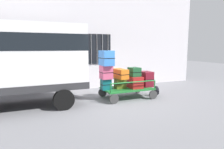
% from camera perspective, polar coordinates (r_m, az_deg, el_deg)
% --- Properties ---
extents(ground_plane, '(40.00, 40.00, 0.00)m').
position_cam_1_polar(ground_plane, '(7.92, 1.51, -7.38)').
color(ground_plane, gray).
extents(building_wall, '(12.00, 0.38, 5.00)m').
position_cam_1_polar(building_wall, '(10.18, -4.89, 10.18)').
color(building_wall, silver).
rests_on(building_wall, ground).
extents(van, '(4.91, 2.09, 2.88)m').
position_cam_1_polar(van, '(7.52, -27.24, 4.56)').
color(van, white).
rests_on(van, ground).
extents(luggage_cart, '(2.10, 1.28, 0.42)m').
position_cam_1_polar(luggage_cart, '(8.19, 4.44, -4.38)').
color(luggage_cart, '#1E722D').
rests_on(luggage_cart, ground).
extents(cart_railing, '(1.99, 1.14, 0.36)m').
position_cam_1_polar(cart_railing, '(8.12, 4.46, -1.89)').
color(cart_railing, '#1E722D').
rests_on(cart_railing, luggage_cart).
extents(suitcase_left_bottom, '(0.39, 0.29, 0.44)m').
position_cam_1_polar(suitcase_left_bottom, '(7.77, -1.71, -2.89)').
color(suitcase_left_bottom, '#0F5960').
rests_on(suitcase_left_bottom, luggage_cart).
extents(suitcase_left_middle, '(0.44, 0.45, 0.53)m').
position_cam_1_polar(suitcase_left_middle, '(7.69, -1.72, 0.67)').
color(suitcase_left_middle, '#CC4C72').
rests_on(suitcase_left_middle, suitcase_left_bottom).
extents(suitcase_left_top, '(0.44, 0.67, 0.58)m').
position_cam_1_polar(suitcase_left_top, '(7.61, -1.64, 4.80)').
color(suitcase_left_top, '#3372C6').
rests_on(suitcase_left_top, suitcase_left_middle).
extents(suitcase_midleft_bottom, '(0.48, 0.30, 0.41)m').
position_cam_1_polar(suitcase_midleft_bottom, '(8.02, 2.40, -2.63)').
color(suitcase_midleft_bottom, '#4C5119').
rests_on(suitcase_midleft_bottom, luggage_cart).
extents(suitcase_midleft_middle, '(0.45, 0.81, 0.39)m').
position_cam_1_polar(suitcase_midleft_middle, '(7.97, 2.40, 0.23)').
color(suitcase_midleft_middle, orange).
rests_on(suitcase_midleft_middle, suitcase_midleft_bottom).
extents(suitcase_center_bottom, '(0.52, 0.87, 0.48)m').
position_cam_1_polar(suitcase_center_bottom, '(8.31, 6.27, -2.10)').
color(suitcase_center_bottom, '#B21E1E').
rests_on(suitcase_center_bottom, luggage_cart).
extents(suitcase_center_middle, '(0.44, 0.49, 0.37)m').
position_cam_1_polar(suitcase_center_middle, '(8.20, 6.50, 0.77)').
color(suitcase_center_middle, '#194C28').
rests_on(suitcase_center_middle, suitcase_center_bottom).
extents(suitcase_midright_bottom, '(0.43, 0.60, 0.65)m').
position_cam_1_polar(suitcase_midright_bottom, '(8.60, 9.93, -1.25)').
color(suitcase_midright_bottom, maroon).
rests_on(suitcase_midright_bottom, luggage_cart).
extents(backpack, '(0.27, 0.22, 0.44)m').
position_cam_1_polar(backpack, '(8.71, 12.71, -4.70)').
color(backpack, black).
rests_on(backpack, ground).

